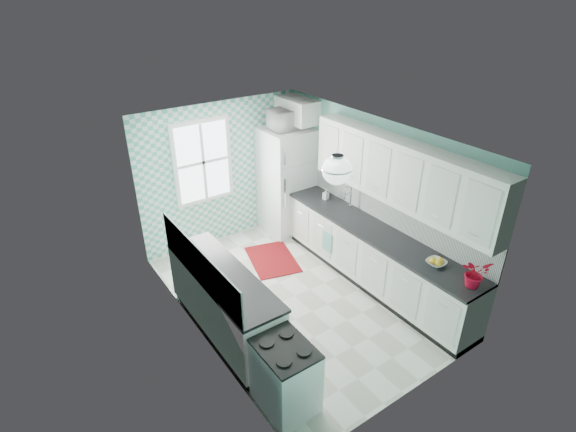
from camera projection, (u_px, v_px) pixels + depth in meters
floor at (295, 297)px, 6.79m from camera, size 3.00×4.40×0.02m
ceiling at (296, 136)px, 5.60m from camera, size 3.00×4.40×0.02m
wall_back at (222, 173)px, 7.80m from camera, size 3.00×0.02×2.50m
wall_front at (421, 310)px, 4.59m from camera, size 3.00×0.02×2.50m
wall_left at (194, 258)px, 5.43m from camera, size 0.02×4.40×2.50m
wall_right at (375, 197)px, 6.95m from camera, size 0.02×4.40×2.50m
accent_wall at (222, 174)px, 7.78m from camera, size 3.00×0.01×2.50m
window at (203, 162)px, 7.44m from camera, size 1.04×0.05×1.44m
backsplash_right at (392, 210)px, 6.68m from camera, size 0.02×3.60×0.51m
backsplash_left at (199, 265)px, 5.42m from camera, size 0.02×2.15×0.51m
upper_cabinets_right at (401, 173)px, 6.12m from camera, size 0.33×3.20×0.90m
upper_cabinet_fridge at (295, 110)px, 7.70m from camera, size 0.40×0.74×0.40m
ceiling_light at (337, 170)px, 5.11m from camera, size 0.34×0.34×0.35m
base_cabinets_right at (374, 258)px, 6.88m from camera, size 0.60×3.60×0.90m
countertop_right at (376, 232)px, 6.65m from camera, size 0.63×3.60×0.04m
base_cabinets_left at (224, 304)px, 5.91m from camera, size 0.60×2.15×0.90m
countertop_left at (223, 275)px, 5.70m from camera, size 0.63×2.15×0.04m
fridge at (288, 181)px, 8.18m from camera, size 0.85×0.84×1.95m
stove at (285, 375)px, 4.89m from camera, size 0.55×0.68×0.82m
sink at (342, 211)px, 7.23m from camera, size 0.50×0.42×0.53m
rug at (272, 259)px, 7.65m from camera, size 0.96×1.18×0.02m
dish_towel at (327, 242)px, 7.25m from camera, size 0.04×0.22×0.33m
fruit_bowl at (436, 263)px, 5.85m from camera, size 0.26×0.26×0.06m
potted_plant at (475, 273)px, 5.38m from camera, size 0.37×0.34×0.36m
soap_bottle at (326, 194)px, 7.55m from camera, size 0.10×0.10×0.18m
microwave at (288, 119)px, 7.64m from camera, size 0.63×0.44×0.34m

